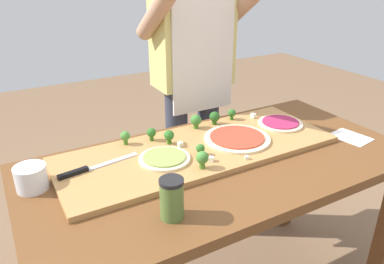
% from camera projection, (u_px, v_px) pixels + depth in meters
% --- Properties ---
extents(prep_table, '(1.52, 0.76, 0.78)m').
position_uv_depth(prep_table, '(220.00, 185.00, 1.50)').
color(prep_table, brown).
rests_on(prep_table, ground).
extents(cutting_board, '(1.14, 0.43, 0.02)m').
position_uv_depth(cutting_board, '(199.00, 149.00, 1.52)').
color(cutting_board, '#B27F47').
rests_on(cutting_board, prep_table).
extents(chefs_knife, '(0.31, 0.07, 0.02)m').
position_uv_depth(chefs_knife, '(88.00, 169.00, 1.34)').
color(chefs_knife, '#B7BABF').
rests_on(chefs_knife, cutting_board).
extents(pizza_whole_tomato_red, '(0.28, 0.28, 0.02)m').
position_uv_depth(pizza_whole_tomato_red, '(237.00, 138.00, 1.57)').
color(pizza_whole_tomato_red, beige).
rests_on(pizza_whole_tomato_red, cutting_board).
extents(pizza_whole_pesto_green, '(0.20, 0.20, 0.02)m').
position_uv_depth(pizza_whole_pesto_green, '(164.00, 158.00, 1.41)').
color(pizza_whole_pesto_green, beige).
rests_on(pizza_whole_pesto_green, cutting_board).
extents(pizza_whole_beet_magenta, '(0.20, 0.20, 0.02)m').
position_uv_depth(pizza_whole_beet_magenta, '(280.00, 123.00, 1.72)').
color(pizza_whole_beet_magenta, beige).
rests_on(pizza_whole_beet_magenta, cutting_board).
extents(broccoli_floret_back_mid, '(0.05, 0.05, 0.06)m').
position_uv_depth(broccoli_floret_back_mid, '(196.00, 121.00, 1.67)').
color(broccoli_floret_back_mid, '#3F7220').
rests_on(broccoli_floret_back_mid, cutting_board).
extents(broccoli_floret_front_right, '(0.05, 0.05, 0.06)m').
position_uv_depth(broccoli_floret_front_right, '(215.00, 117.00, 1.71)').
color(broccoli_floret_front_right, '#2C5915').
rests_on(broccoli_floret_front_right, cutting_board).
extents(broccoli_floret_back_right, '(0.04, 0.04, 0.06)m').
position_uv_depth(broccoli_floret_back_right, '(169.00, 136.00, 1.52)').
color(broccoli_floret_back_right, '#366618').
rests_on(broccoli_floret_back_right, cutting_board).
extents(broccoli_floret_front_left, '(0.04, 0.04, 0.06)m').
position_uv_depth(broccoli_floret_front_left, '(125.00, 137.00, 1.52)').
color(broccoli_floret_front_left, '#487A23').
rests_on(broccoli_floret_front_left, cutting_board).
extents(broccoli_floret_back_left, '(0.04, 0.04, 0.05)m').
position_uv_depth(broccoli_floret_back_left, '(232.00, 113.00, 1.76)').
color(broccoli_floret_back_left, '#366618').
rests_on(broccoli_floret_back_left, cutting_board).
extents(broccoli_floret_center_right, '(0.05, 0.05, 0.07)m').
position_uv_depth(broccoli_floret_center_right, '(202.00, 158.00, 1.34)').
color(broccoli_floret_center_right, '#487A23').
rests_on(broccoli_floret_center_right, cutting_board).
extents(broccoli_floret_front_mid, '(0.03, 0.03, 0.05)m').
position_uv_depth(broccoli_floret_front_mid, '(200.00, 149.00, 1.44)').
color(broccoli_floret_front_mid, '#366618').
rests_on(broccoli_floret_front_mid, cutting_board).
extents(broccoli_floret_center_left, '(0.04, 0.04, 0.06)m').
position_uv_depth(broccoli_floret_center_left, '(151.00, 133.00, 1.55)').
color(broccoli_floret_center_left, '#366618').
rests_on(broccoli_floret_center_left, cutting_board).
extents(cheese_crumble_a, '(0.03, 0.03, 0.02)m').
position_uv_depth(cheese_crumble_a, '(253.00, 116.00, 1.79)').
color(cheese_crumble_a, silver).
rests_on(cheese_crumble_a, cutting_board).
extents(cheese_crumble_b, '(0.02, 0.02, 0.01)m').
position_uv_depth(cheese_crumble_b, '(247.00, 158.00, 1.41)').
color(cheese_crumble_b, white).
rests_on(cheese_crumble_b, cutting_board).
extents(cheese_crumble_c, '(0.02, 0.02, 0.02)m').
position_uv_depth(cheese_crumble_c, '(180.00, 144.00, 1.51)').
color(cheese_crumble_c, silver).
rests_on(cheese_crumble_c, cutting_board).
extents(cheese_crumble_d, '(0.03, 0.03, 0.02)m').
position_uv_depth(cheese_crumble_d, '(211.00, 159.00, 1.40)').
color(cheese_crumble_d, white).
rests_on(cheese_crumble_d, cutting_board).
extents(flour_cup, '(0.11, 0.11, 0.09)m').
position_uv_depth(flour_cup, '(31.00, 179.00, 1.26)').
color(flour_cup, white).
rests_on(flour_cup, prep_table).
extents(sauce_jar, '(0.07, 0.07, 0.13)m').
position_uv_depth(sauce_jar, '(172.00, 198.00, 1.10)').
color(sauce_jar, '#517033').
rests_on(sauce_jar, prep_table).
extents(recipe_note, '(0.14, 0.17, 0.00)m').
position_uv_depth(recipe_note, '(351.00, 137.00, 1.64)').
color(recipe_note, white).
rests_on(recipe_note, prep_table).
extents(cook_center, '(0.54, 0.39, 1.67)m').
position_uv_depth(cook_center, '(194.00, 66.00, 1.93)').
color(cook_center, '#333847').
rests_on(cook_center, ground).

